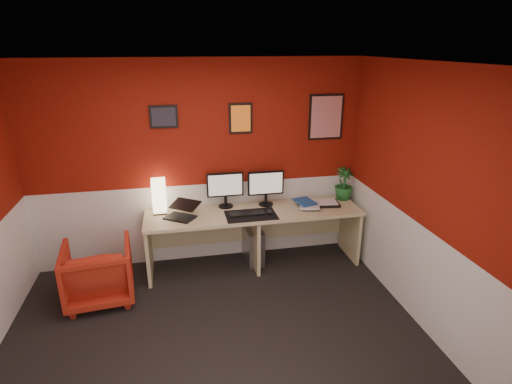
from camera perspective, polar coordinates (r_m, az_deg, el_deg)
name	(u,v)px	position (r m, az deg, el deg)	size (l,w,h in m)	color
ground	(219,346)	(4.07, -5.20, -20.57)	(4.00, 3.50, 0.01)	black
ceiling	(208,64)	(3.10, -6.69, 17.20)	(4.00, 3.50, 0.01)	white
wall_back	(199,165)	(5.04, -7.97, 3.74)	(4.00, 0.01, 2.50)	maroon
wall_right	(432,205)	(4.08, 23.29, -1.67)	(0.01, 3.50, 2.50)	maroon
wainscot_back	(201,222)	(5.29, -7.58, -4.09)	(4.00, 0.01, 1.00)	silver
wainscot_right	(421,276)	(4.39, 21.88, -10.82)	(0.01, 3.50, 1.00)	silver
desk	(254,238)	(5.12, -0.27, -6.46)	(2.60, 0.65, 0.73)	tan
shoji_lamp	(159,197)	(4.98, -13.28, -0.69)	(0.16, 0.16, 0.40)	#FFE5B2
laptop	(180,209)	(4.81, -10.55, -2.39)	(0.33, 0.23, 0.22)	black
monitor_left	(225,185)	(5.01, -4.29, 1.02)	(0.45, 0.06, 0.58)	black
monitor_right	(266,183)	(5.06, 1.41, 1.27)	(0.45, 0.06, 0.58)	black
desk_mat	(251,215)	(4.85, -0.70, -3.23)	(0.60, 0.38, 0.01)	black
keyboard	(247,213)	(4.86, -1.29, -2.99)	(0.42, 0.14, 0.02)	black
mouse	(270,212)	(4.88, 1.91, -2.82)	(0.06, 0.10, 0.03)	black
book_bottom	(300,206)	(5.11, 6.14, -2.00)	(0.20, 0.27, 0.03)	#1F4D90
book_middle	(300,204)	(5.09, 6.07, -1.71)	(0.24, 0.33, 0.02)	silver
book_top	(297,203)	(5.06, 5.77, -1.56)	(0.21, 0.28, 0.03)	#1F4D90
zen_tray	(325,204)	(5.23, 9.51, -1.59)	(0.35, 0.25, 0.03)	black
potted_plant	(344,184)	(5.40, 12.09, 1.14)	(0.23, 0.23, 0.42)	#19591E
pc_tower	(253,244)	(5.28, -0.42, -7.27)	(0.20, 0.45, 0.45)	#99999E
armchair	(99,272)	(4.80, -21.03, -10.36)	(0.69, 0.71, 0.65)	red
art_left	(164,117)	(4.89, -12.70, 10.16)	(0.32, 0.02, 0.26)	black
art_center	(241,118)	(4.96, -2.14, 10.18)	(0.28, 0.02, 0.36)	orange
art_right	(326,117)	(5.25, 9.69, 10.23)	(0.44, 0.02, 0.56)	red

